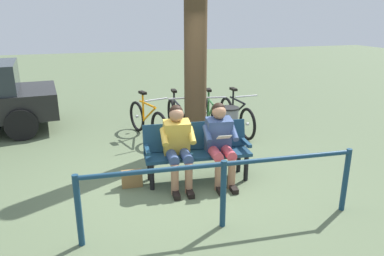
{
  "coord_description": "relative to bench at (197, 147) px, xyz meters",
  "views": [
    {
      "loc": [
        1.29,
        4.8,
        2.47
      ],
      "look_at": [
        -0.28,
        -0.39,
        0.75
      ],
      "focal_mm": 34.13,
      "sensor_mm": 36.0,
      "label": 1
    }
  ],
  "objects": [
    {
      "name": "bicycle_purple",
      "position": [
        0.38,
        -2.14,
        -0.15
      ],
      "size": [
        0.62,
        1.63,
        0.94
      ],
      "rotation": [
        0.0,
        0.0,
        1.86
      ],
      "color": "black",
      "rests_on": "ground"
    },
    {
      "name": "bicycle_black",
      "position": [
        -0.22,
        -2.13,
        -0.15
      ],
      "size": [
        0.48,
        1.68,
        0.94
      ],
      "rotation": [
        0.0,
        0.0,
        1.53
      ],
      "color": "black",
      "rests_on": "ground"
    },
    {
      "name": "bench",
      "position": [
        0.0,
        0.0,
        0.0
      ],
      "size": [
        1.63,
        0.6,
        0.87
      ],
      "rotation": [
        0.0,
        0.0,
        -0.08
      ],
      "color": "navy",
      "rests_on": "ground"
    },
    {
      "name": "bicycle_orange",
      "position": [
        -0.93,
        -2.0,
        -0.15
      ],
      "size": [
        0.48,
        1.67,
        0.94
      ],
      "rotation": [
        0.0,
        0.0,
        1.41
      ],
      "color": "black",
      "rests_on": "ground"
    },
    {
      "name": "tree_trunk",
      "position": [
        -0.42,
        -1.42,
        1.55
      ],
      "size": [
        0.42,
        0.42,
        4.11
      ],
      "primitive_type": "cylinder",
      "color": "#4C3823",
      "rests_on": "ground"
    },
    {
      "name": "railing_fence",
      "position": [
        0.1,
        1.38,
        0.09
      ],
      "size": [
        3.34,
        0.26,
        0.85
      ],
      "rotation": [
        0.0,
        0.0,
        -0.06
      ],
      "color": "navy",
      "rests_on": "ground"
    },
    {
      "name": "litter_bin",
      "position": [
        -1.03,
        -1.21,
        -0.12
      ],
      "size": [
        0.38,
        0.38,
        0.77
      ],
      "color": "slate",
      "rests_on": "ground"
    },
    {
      "name": "ground_plane",
      "position": [
        0.28,
        0.17,
        -0.51
      ],
      "size": [
        40.0,
        40.0,
        0.0
      ],
      "primitive_type": "plane",
      "color": "#566647"
    },
    {
      "name": "handbag",
      "position": [
        1.0,
        0.0,
        -0.39
      ],
      "size": [
        0.31,
        0.15,
        0.24
      ],
      "primitive_type": "cube",
      "rotation": [
        0.0,
        0.0,
        -0.04
      ],
      "color": "olive",
      "rests_on": "ground"
    },
    {
      "name": "person_reading",
      "position": [
        -0.31,
        0.19,
        0.16
      ],
      "size": [
        0.51,
        0.79,
        1.2
      ],
      "rotation": [
        0.0,
        0.0,
        -0.08
      ],
      "color": "#334772",
      "rests_on": "ground"
    },
    {
      "name": "bicycle_silver",
      "position": [
        -1.5,
        -1.93,
        -0.15
      ],
      "size": [
        0.48,
        1.68,
        0.94
      ],
      "rotation": [
        0.0,
        0.0,
        1.62
      ],
      "color": "black",
      "rests_on": "ground"
    },
    {
      "name": "person_companion",
      "position": [
        0.33,
        0.14,
        0.16
      ],
      "size": [
        0.51,
        0.79,
        1.2
      ],
      "rotation": [
        0.0,
        0.0,
        -0.08
      ],
      "color": "gold",
      "rests_on": "ground"
    }
  ]
}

